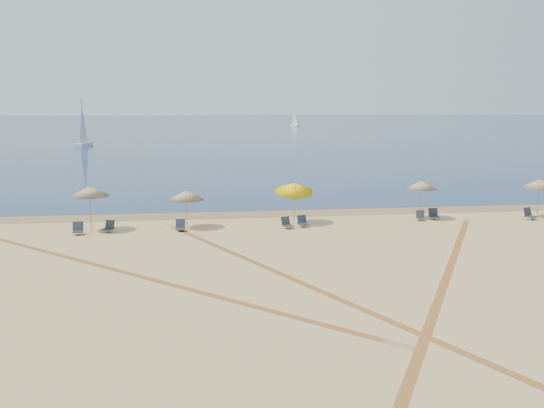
{
  "coord_description": "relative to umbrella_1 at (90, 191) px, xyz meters",
  "views": [
    {
      "loc": [
        -4.63,
        -14.65,
        7.1
      ],
      "look_at": [
        0.0,
        20.0,
        1.3
      ],
      "focal_mm": 39.44,
      "sensor_mm": 36.0,
      "label": 1
    }
  ],
  "objects": [
    {
      "name": "sailboat_1",
      "position": [
        -12.95,
        73.36,
        0.15
      ],
      "size": [
        2.36,
        5.58,
        8.07
      ],
      "rotation": [
        0.0,
        0.0,
        -0.19
      ],
      "color": "white",
      "rests_on": "ocean"
    },
    {
      "name": "tire_tracks",
      "position": [
        9.39,
        -10.66,
        -2.29
      ],
      "size": [
        53.38,
        43.46,
        0.0
      ],
      "color": "tan",
      "rests_on": "ground"
    },
    {
      "name": "chair_8",
      "position": [
        20.81,
        0.83,
        -1.99
      ],
      "size": [
        0.63,
        0.72,
        0.69
      ],
      "rotation": [
        0.0,
        0.0,
        -0.1
      ],
      "color": "#1E232E",
      "rests_on": "ground"
    },
    {
      "name": "umbrella_2",
      "position": [
        5.4,
        0.11,
        -0.34
      ],
      "size": [
        2.11,
        2.11,
        2.29
      ],
      "color": "gray",
      "rests_on": "ground"
    },
    {
      "name": "umbrella_3",
      "position": [
        11.81,
        0.5,
        -0.07
      ],
      "size": [
        2.34,
        2.4,
        2.78
      ],
      "color": "gray",
      "rests_on": "ground"
    },
    {
      "name": "chair_4",
      "position": [
        5.05,
        -0.64,
        -2.0
      ],
      "size": [
        0.55,
        0.64,
        0.66
      ],
      "rotation": [
        0.0,
        0.0,
        0.01
      ],
      "color": "#1E232E",
      "rests_on": "ground"
    },
    {
      "name": "chair_7",
      "position": [
        19.84,
        0.56,
        -2.02
      ],
      "size": [
        0.63,
        0.7,
        0.62
      ],
      "rotation": [
        0.0,
        0.0,
        -0.23
      ],
      "color": "#1E232E",
      "rests_on": "ground"
    },
    {
      "name": "chair_2",
      "position": [
        -0.58,
        -0.87,
        -1.98
      ],
      "size": [
        0.65,
        0.74,
        0.69
      ],
      "rotation": [
        0.0,
        0.0,
        0.12
      ],
      "color": "#1E232E",
      "rests_on": "ground"
    },
    {
      "name": "ground",
      "position": [
        10.44,
        -19.81,
        -2.29
      ],
      "size": [
        160.0,
        160.0,
        0.0
      ],
      "primitive_type": "plane",
      "color": "tan",
      "rests_on": "ground"
    },
    {
      "name": "chair_5",
      "position": [
        11.19,
        -0.74,
        -2.0
      ],
      "size": [
        0.76,
        0.81,
        0.67
      ],
      "rotation": [
        0.0,
        0.0,
        0.39
      ],
      "color": "#1E232E",
      "rests_on": "ground"
    },
    {
      "name": "umbrella_4",
      "position": [
        20.02,
        1.07,
        -0.14
      ],
      "size": [
        2.02,
        2.05,
        2.49
      ],
      "color": "gray",
      "rests_on": "ground"
    },
    {
      "name": "wet_sand",
      "position": [
        10.44,
        4.19,
        -2.29
      ],
      "size": [
        500.0,
        500.0,
        0.0
      ],
      "primitive_type": "plane",
      "color": "olive",
      "rests_on": "ground"
    },
    {
      "name": "umbrella_5",
      "position": [
        27.54,
        0.35,
        -0.09
      ],
      "size": [
        2.21,
        2.21,
        2.54
      ],
      "color": "gray",
      "rests_on": "ground"
    },
    {
      "name": "sailboat_0",
      "position": [
        40.14,
        165.23,
        -0.24
      ],
      "size": [
        2.74,
        4.66,
        6.77
      ],
      "rotation": [
        0.0,
        0.0,
        0.37
      ],
      "color": "white",
      "rests_on": "ocean"
    },
    {
      "name": "chair_9",
      "position": [
        26.76,
        -0.03,
        -1.97
      ],
      "size": [
        0.82,
        0.88,
        0.73
      ],
      "rotation": [
        0.0,
        0.0,
        0.37
      ],
      "color": "#1E232E",
      "rests_on": "ground"
    },
    {
      "name": "chair_6",
      "position": [
        12.19,
        -0.41,
        -2.0
      ],
      "size": [
        0.66,
        0.74,
        0.67
      ],
      "rotation": [
        0.0,
        0.0,
        0.18
      ],
      "color": "#1E232E",
      "rests_on": "ground"
    },
    {
      "name": "umbrella_1",
      "position": [
        0.0,
        0.0,
        0.0
      ],
      "size": [
        2.19,
        2.19,
        2.63
      ],
      "color": "gray",
      "rests_on": "ground"
    },
    {
      "name": "ocean",
      "position": [
        10.44,
        205.19,
        -2.28
      ],
      "size": [
        500.0,
        500.0,
        0.0
      ],
      "primitive_type": "plane",
      "color": "#0C2151",
      "rests_on": "ground"
    },
    {
      "name": "chair_3",
      "position": [
        1.03,
        -0.42,
        -2.0
      ],
      "size": [
        0.75,
        0.8,
        0.66
      ],
      "rotation": [
        0.0,
        0.0,
        -0.39
      ],
      "color": "#1E232E",
      "rests_on": "ground"
    }
  ]
}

